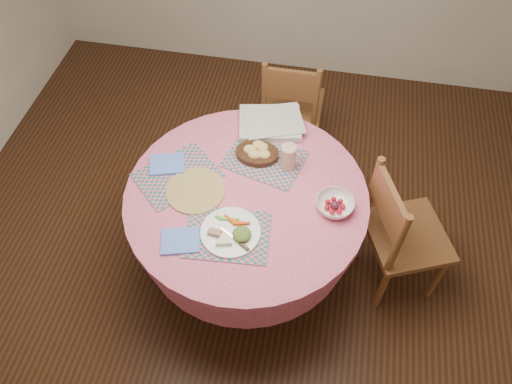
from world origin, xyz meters
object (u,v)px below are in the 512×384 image
chair_back (291,106)px  fruit_bowl (335,205)px  dining_table (247,216)px  chair_right (400,233)px  wicker_trivet (196,191)px  dinner_plate (232,232)px  bread_bowl (257,152)px  latte_mug (289,157)px

chair_back → fruit_bowl: chair_back is taller
dining_table → fruit_bowl: (0.44, -0.01, 0.22)m
dining_table → chair_back: (0.10, 1.01, -0.10)m
chair_right → wicker_trivet: chair_right is taller
chair_right → dinner_plate: 0.95m
chair_right → chair_back: bearing=15.7°
chair_back → chair_right: bearing=128.5°
bread_bowl → fruit_bowl: bearing=-31.5°
latte_mug → fruit_bowl: size_ratio=0.60×
bread_bowl → fruit_bowl: size_ratio=0.94×
dinner_plate → bread_bowl: (0.03, 0.51, 0.02)m
chair_back → bread_bowl: chair_back is taller
bread_bowl → chair_back: bearing=83.1°
dining_table → chair_right: bearing=6.5°
wicker_trivet → fruit_bowl: bearing=1.9°
dining_table → dinner_plate: 0.33m
latte_mug → dining_table: bearing=-129.6°
chair_right → fruit_bowl: 0.49m
chair_right → fruit_bowl: bearing=82.2°
fruit_bowl → bread_bowl: bearing=148.5°
dining_table → bread_bowl: 0.35m
chair_right → wicker_trivet: bearing=73.9°
dinner_plate → bread_bowl: bearing=86.9°
chair_right → dinner_plate: size_ratio=3.24×
fruit_bowl → chair_right: bearing=14.9°
bread_bowl → latte_mug: (0.17, -0.04, 0.04)m
dinner_plate → chair_back: bearing=84.6°
dining_table → bread_bowl: bearing=88.2°
dining_table → chair_right: size_ratio=1.34×
chair_right → chair_back: (-0.72, 0.92, -0.03)m
wicker_trivet → bread_bowl: size_ratio=1.30×
latte_mug → chair_back: bearing=95.8°
latte_mug → fruit_bowl: (0.26, -0.22, -0.05)m
dining_table → dinner_plate: bearing=-94.5°
bread_bowl → wicker_trivet: bearing=-132.2°
chair_right → bread_bowl: (-0.81, 0.17, 0.30)m
dining_table → fruit_bowl: bearing=-0.8°
chair_back → latte_mug: latte_mug is taller
chair_right → fruit_bowl: size_ratio=3.79×
chair_back → bread_bowl: size_ratio=3.78×
bread_bowl → latte_mug: 0.18m
fruit_bowl → dinner_plate: bearing=-152.3°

